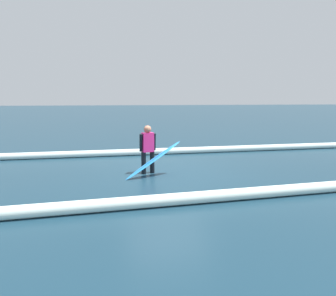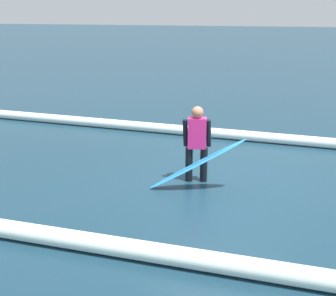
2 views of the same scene
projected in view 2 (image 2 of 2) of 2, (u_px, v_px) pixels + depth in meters
ground_plane at (230, 183)px, 8.04m from camera, size 195.03×195.03×0.00m
surfer at (197, 140)px, 7.91m from camera, size 0.50×0.29×1.46m
surfboard at (197, 164)px, 7.60m from camera, size 1.74×0.73×1.00m
wave_crest_foreground at (246, 136)px, 10.67m from camera, size 20.80×0.46×0.25m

